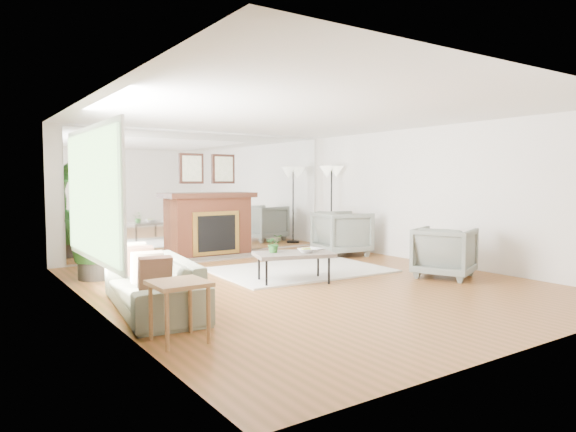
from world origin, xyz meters
TOP-DOWN VIEW (x-y plane):
  - ground at (0.00, 0.00)m, footprint 7.00×7.00m
  - wall_left at (-2.99, 0.00)m, footprint 0.02×7.00m
  - wall_right at (2.99, 0.00)m, footprint 0.02×7.00m
  - wall_back at (0.00, 3.49)m, footprint 6.00×0.02m
  - mirror_panel at (0.00, 3.47)m, footprint 5.40×0.04m
  - window_panel at (-2.96, 0.40)m, footprint 0.04×2.40m
  - fireplace at (0.00, 3.26)m, footprint 1.85×0.83m
  - area_rug at (0.49, 0.91)m, footprint 2.86×2.11m
  - coffee_table at (-0.17, 0.15)m, footprint 1.28×0.97m
  - sofa at (-2.45, -0.26)m, footprint 1.05×2.15m
  - armchair_back at (2.25, 1.91)m, footprint 1.16×1.14m
  - armchair_front at (2.04, -0.81)m, footprint 1.13×1.12m
  - side_table at (-2.65, -1.54)m, footprint 0.51×0.51m
  - potted_ficus at (-2.52, 2.10)m, footprint 1.15×1.15m
  - floor_lamp at (2.61, 2.71)m, footprint 0.60×0.33m
  - tabletop_plant at (-0.41, 0.31)m, footprint 0.30×0.28m
  - fruit_bowl at (-0.02, 0.03)m, footprint 0.31×0.31m
  - book at (0.20, 0.25)m, footprint 0.24×0.30m

SIDE VIEW (x-z plane):
  - ground at x=0.00m, z-range 0.00..0.00m
  - area_rug at x=0.49m, z-range 0.00..0.03m
  - sofa at x=-2.45m, z-range 0.00..0.60m
  - armchair_front at x=2.04m, z-range 0.00..0.79m
  - coffee_table at x=-0.17m, z-range 0.19..0.64m
  - armchair_back at x=2.25m, z-range 0.00..0.90m
  - book at x=0.20m, z-range 0.45..0.47m
  - fruit_bowl at x=-0.02m, z-range 0.45..0.51m
  - side_table at x=-2.65m, z-range 0.20..0.77m
  - tabletop_plant at x=-0.41m, z-range 0.45..0.72m
  - fireplace at x=0.00m, z-range -0.37..1.68m
  - potted_ficus at x=-2.52m, z-range 0.06..1.94m
  - wall_left at x=-2.99m, z-range 0.00..2.50m
  - wall_right at x=2.99m, z-range 0.00..2.50m
  - wall_back at x=0.00m, z-range 0.00..2.50m
  - mirror_panel at x=0.00m, z-range 0.05..2.45m
  - window_panel at x=-2.96m, z-range 0.60..2.10m
  - floor_lamp at x=2.61m, z-range 0.65..2.48m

